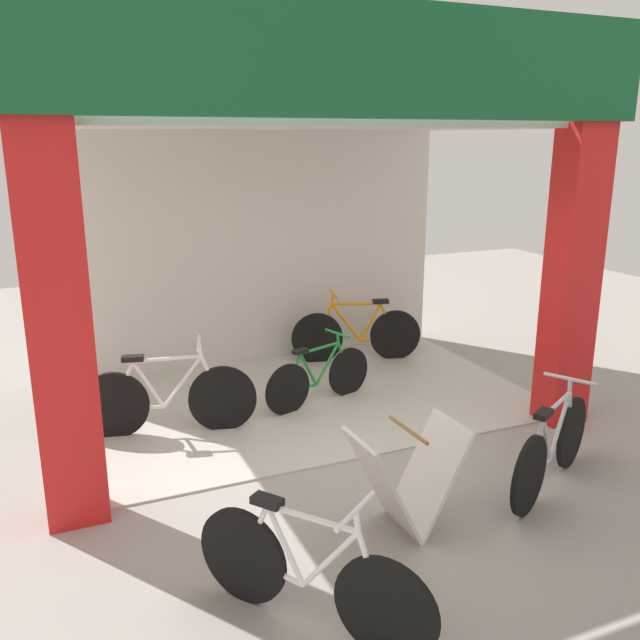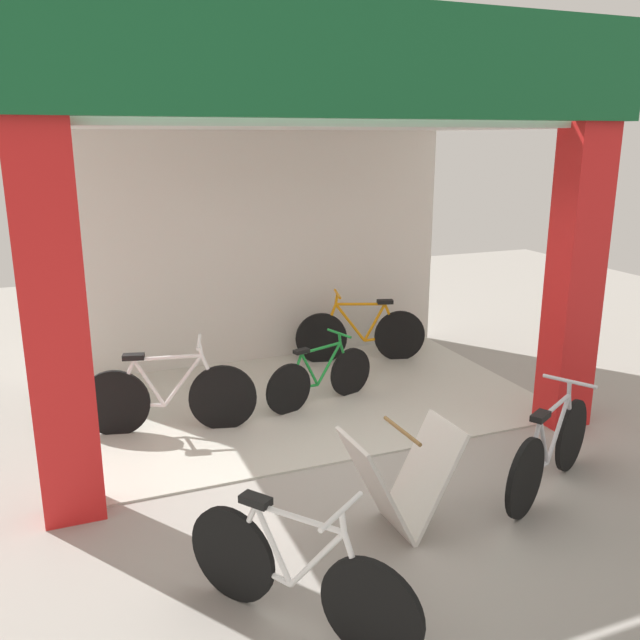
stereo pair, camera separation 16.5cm
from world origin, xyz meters
name	(u,v)px [view 2 (the right image)]	position (x,y,z in m)	size (l,w,h in m)	color
ground_plane	(352,461)	(0.00, 0.00, 0.00)	(18.53, 18.53, 0.00)	#9E9991
shop_facade	(293,218)	(0.00, 1.55, 2.06)	(5.46, 3.47, 3.90)	beige
bicycle_inside_0	(361,334)	(1.29, 2.55, 0.38)	(1.68, 0.56, 0.95)	black
bicycle_inside_1	(169,397)	(-1.44, 1.25, 0.38)	(1.70, 0.54, 0.96)	black
bicycle_inside_2	(320,378)	(0.23, 1.37, 0.32)	(1.39, 0.49, 0.79)	black
bicycle_parked_0	(550,451)	(1.31, -1.10, 0.36)	(1.47, 0.84, 0.91)	black
bicycle_parked_1	(297,575)	(-1.20, -1.84, 0.36)	(1.01, 1.34, 0.90)	black
sandwich_board_sign	(400,480)	(-0.13, -1.15, 0.42)	(0.86, 0.53, 0.84)	silver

